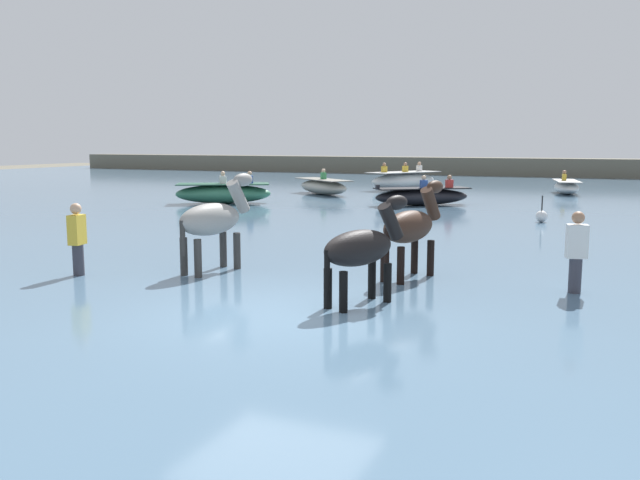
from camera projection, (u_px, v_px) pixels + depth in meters
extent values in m
plane|color=#666051|center=(279.00, 334.00, 9.62)|extent=(120.00, 120.00, 0.00)
cube|color=slate|center=(444.00, 235.00, 18.66)|extent=(90.00, 90.00, 0.31)
ellipsoid|color=gray|center=(210.00, 219.00, 12.45)|extent=(0.79, 1.55, 0.59)
cylinder|color=#31312F|center=(223.00, 257.00, 13.09)|extent=(0.14, 0.14, 1.01)
cylinder|color=#31312F|center=(237.00, 259.00, 12.89)|extent=(0.14, 0.14, 1.01)
cylinder|color=#31312F|center=(184.00, 265.00, 12.25)|extent=(0.14, 0.14, 1.01)
cylinder|color=#31312F|center=(198.00, 267.00, 12.05)|extent=(0.14, 0.14, 1.01)
cylinder|color=gray|center=(238.00, 196.00, 13.03)|extent=(0.33, 0.58, 0.68)
ellipsoid|color=gray|center=(243.00, 180.00, 13.11)|extent=(0.31, 0.54, 0.25)
cylinder|color=#31312F|center=(183.00, 238.00, 11.92)|extent=(0.10, 0.10, 0.64)
ellipsoid|color=#382319|center=(408.00, 227.00, 11.85)|extent=(0.85, 1.49, 0.57)
cylinder|color=black|center=(414.00, 264.00, 12.44)|extent=(0.13, 0.13, 0.96)
cylinder|color=black|center=(430.00, 267.00, 12.23)|extent=(0.13, 0.13, 0.96)
cylinder|color=black|center=(384.00, 272.00, 11.69)|extent=(0.13, 0.13, 0.96)
cylinder|color=black|center=(401.00, 275.00, 11.47)|extent=(0.13, 0.13, 0.96)
cylinder|color=#382319|center=(431.00, 204.00, 12.36)|extent=(0.36, 0.56, 0.65)
ellipsoid|color=#382319|center=(435.00, 187.00, 12.43)|extent=(0.33, 0.52, 0.24)
cylinder|color=black|center=(387.00, 246.00, 11.37)|extent=(0.09, 0.09, 0.61)
ellipsoid|color=black|center=(359.00, 248.00, 9.91)|extent=(0.96, 1.41, 0.53)
cylinder|color=black|center=(372.00, 290.00, 10.44)|extent=(0.12, 0.12, 0.91)
cylinder|color=black|center=(387.00, 293.00, 10.21)|extent=(0.12, 0.12, 0.91)
cylinder|color=black|center=(328.00, 299.00, 9.82)|extent=(0.12, 0.12, 0.91)
cylinder|color=black|center=(343.00, 303.00, 9.58)|extent=(0.12, 0.12, 0.91)
cylinder|color=black|center=(391.00, 221.00, 10.33)|extent=(0.39, 0.54, 0.61)
ellipsoid|color=black|center=(397.00, 203.00, 10.38)|extent=(0.36, 0.50, 0.23)
cylinder|color=black|center=(327.00, 270.00, 9.52)|extent=(0.09, 0.09, 0.57)
ellipsoid|color=black|center=(422.00, 197.00, 25.81)|extent=(3.64, 3.22, 0.62)
cube|color=black|center=(422.00, 188.00, 25.76)|extent=(3.50, 3.09, 0.04)
cube|color=black|center=(377.00, 187.00, 25.29)|extent=(0.19, 0.20, 0.18)
cube|color=red|center=(449.00, 184.00, 25.84)|extent=(0.32, 0.30, 0.30)
sphere|color=#A37556|center=(450.00, 177.00, 25.80)|extent=(0.18, 0.18, 0.18)
cube|color=#3356A8|center=(424.00, 184.00, 25.59)|extent=(0.32, 0.30, 0.30)
sphere|color=beige|center=(424.00, 178.00, 25.55)|extent=(0.18, 0.18, 0.18)
ellipsoid|color=silver|center=(566.00, 188.00, 31.50)|extent=(1.63, 3.39, 0.57)
cube|color=gray|center=(567.00, 181.00, 31.46)|extent=(1.57, 3.26, 0.04)
cube|color=black|center=(563.00, 178.00, 32.95)|extent=(0.18, 0.15, 0.18)
cube|color=gold|center=(564.00, 177.00, 31.46)|extent=(0.23, 0.29, 0.30)
sphere|color=#A37556|center=(564.00, 172.00, 31.42)|extent=(0.18, 0.18, 0.18)
ellipsoid|color=#337556|center=(223.00, 194.00, 26.56)|extent=(3.90, 3.00, 0.74)
cube|color=#1E4634|center=(223.00, 184.00, 26.50)|extent=(3.75, 2.88, 0.04)
cube|color=#3356A8|center=(250.00, 180.00, 26.51)|extent=(0.31, 0.28, 0.30)
sphere|color=tan|center=(250.00, 173.00, 26.48)|extent=(0.18, 0.18, 0.18)
cube|color=white|center=(223.00, 180.00, 26.44)|extent=(0.31, 0.28, 0.30)
sphere|color=beige|center=(223.00, 174.00, 26.41)|extent=(0.18, 0.18, 0.18)
ellipsoid|color=silver|center=(404.00, 181.00, 34.13)|extent=(3.33, 4.38, 0.86)
cube|color=gray|center=(404.00, 172.00, 34.07)|extent=(3.19, 4.20, 0.04)
cube|color=white|center=(419.00, 168.00, 34.78)|extent=(0.28, 0.31, 0.30)
sphere|color=tan|center=(419.00, 164.00, 34.74)|extent=(0.18, 0.18, 0.18)
cube|color=gold|center=(405.00, 169.00, 33.96)|extent=(0.28, 0.31, 0.30)
sphere|color=#A37556|center=(405.00, 164.00, 33.93)|extent=(0.18, 0.18, 0.18)
cube|color=gold|center=(384.00, 169.00, 33.50)|extent=(0.28, 0.31, 0.30)
sphere|color=#A37556|center=(384.00, 164.00, 33.47)|extent=(0.18, 0.18, 0.18)
ellipsoid|color=#B2AD9E|center=(323.00, 187.00, 31.16)|extent=(3.73, 3.28, 0.65)
cube|color=slate|center=(323.00, 180.00, 31.11)|extent=(3.58, 3.15, 0.04)
cube|color=#388E51|center=(323.00, 176.00, 31.10)|extent=(0.32, 0.30, 0.30)
sphere|color=beige|center=(323.00, 171.00, 31.06)|extent=(0.18, 0.18, 0.18)
cylinder|color=#383842|center=(575.00, 285.00, 10.84)|extent=(0.20, 0.20, 0.88)
cube|color=white|center=(577.00, 241.00, 10.74)|extent=(0.36, 0.28, 0.54)
sphere|color=#A37556|center=(578.00, 218.00, 10.68)|extent=(0.20, 0.20, 0.20)
cylinder|color=#383842|center=(79.00, 268.00, 12.26)|extent=(0.20, 0.20, 0.88)
cube|color=gold|center=(77.00, 230.00, 12.15)|extent=(0.26, 0.35, 0.54)
sphere|color=tan|center=(76.00, 209.00, 12.10)|extent=(0.20, 0.20, 0.20)
sphere|color=silver|center=(542.00, 216.00, 20.36)|extent=(0.35, 0.35, 0.35)
cylinder|color=black|center=(542.00, 203.00, 20.31)|extent=(0.04, 0.04, 0.45)
cube|color=#605B4C|center=(550.00, 170.00, 47.00)|extent=(80.00, 2.40, 1.58)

